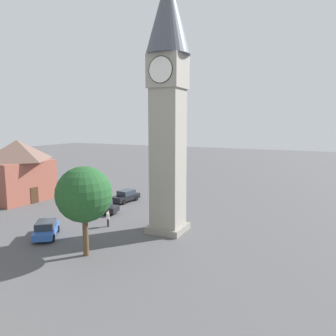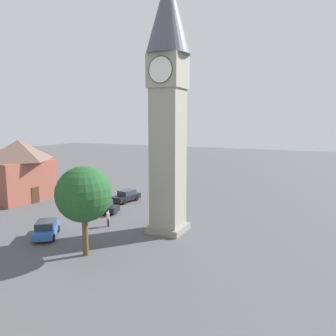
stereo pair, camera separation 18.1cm
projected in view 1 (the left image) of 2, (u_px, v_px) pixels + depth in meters
ground_plane at (168, 231)px, 30.89m from camera, size 200.00×200.00×0.00m
clock_tower at (168, 84)px, 28.91m from camera, size 4.06×4.06×23.70m
car_blue_kerb at (101, 207)px, 36.72m from camera, size 4.35×2.33×1.53m
car_silver_kerb at (46, 229)px, 29.11m from camera, size 3.74×4.35×1.53m
car_red_corner at (126, 196)px, 42.11m from camera, size 2.27×4.33×1.53m
pedestrian at (108, 217)px, 32.03m from camera, size 0.48×0.39×1.69m
tree at (84, 195)px, 24.52m from camera, size 4.35×4.35×7.11m
building_terrace_right at (18, 170)px, 42.41m from camera, size 7.26×8.54×8.13m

